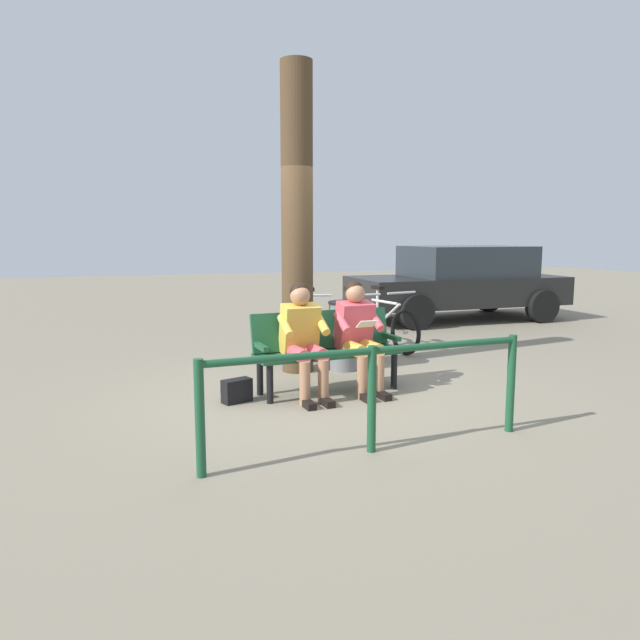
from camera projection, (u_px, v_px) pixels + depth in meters
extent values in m
plane|color=gray|center=(317.00, 393.00, 6.38)|extent=(40.00, 40.00, 0.00)
cube|color=#194C2D|center=(328.00, 354.00, 6.37)|extent=(1.63, 0.59, 0.05)
cube|color=#194C2D|center=(321.00, 330.00, 6.51)|extent=(1.61, 0.29, 0.42)
cube|color=#194C2D|center=(390.00, 337.00, 6.64)|extent=(0.10, 0.40, 0.05)
cube|color=#194C2D|center=(261.00, 346.00, 6.05)|extent=(0.10, 0.40, 0.05)
cylinder|color=black|center=(394.00, 371.00, 6.52)|extent=(0.07, 0.07, 0.40)
cylinder|color=black|center=(270.00, 384.00, 5.97)|extent=(0.07, 0.07, 0.40)
cylinder|color=black|center=(379.00, 365.00, 6.83)|extent=(0.07, 0.07, 0.40)
cylinder|color=black|center=(260.00, 377.00, 6.28)|extent=(0.07, 0.07, 0.40)
cube|color=#D84C59|center=(354.00, 325.00, 6.47)|extent=(0.41, 0.34, 0.55)
sphere|color=#A87554|center=(355.00, 293.00, 6.40)|extent=(0.21, 0.21, 0.21)
sphere|color=black|center=(354.00, 290.00, 6.42)|extent=(0.20, 0.20, 0.20)
cylinder|color=gold|center=(371.00, 348.00, 6.35)|extent=(0.19, 0.41, 0.15)
cylinder|color=#A87554|center=(379.00, 376.00, 6.21)|extent=(0.11, 0.11, 0.45)
cube|color=black|center=(383.00, 396.00, 6.15)|extent=(0.11, 0.23, 0.07)
cylinder|color=#D84C59|center=(376.00, 320.00, 6.42)|extent=(0.12, 0.31, 0.23)
cylinder|color=gold|center=(354.00, 349.00, 6.28)|extent=(0.19, 0.41, 0.15)
cylinder|color=#A87554|center=(362.00, 378.00, 6.13)|extent=(0.11, 0.11, 0.45)
cube|color=black|center=(366.00, 398.00, 6.07)|extent=(0.11, 0.23, 0.07)
cylinder|color=#D84C59|center=(342.00, 322.00, 6.27)|extent=(0.12, 0.31, 0.23)
cube|color=silver|center=(367.00, 324.00, 6.18)|extent=(0.21, 0.14, 0.09)
cube|color=gold|center=(300.00, 329.00, 6.22)|extent=(0.41, 0.34, 0.55)
sphere|color=#A87554|center=(300.00, 296.00, 6.15)|extent=(0.21, 0.21, 0.21)
sphere|color=black|center=(299.00, 292.00, 6.17)|extent=(0.20, 0.20, 0.20)
cylinder|color=#D84C59|center=(316.00, 352.00, 6.11)|extent=(0.19, 0.41, 0.15)
cylinder|color=#A87554|center=(323.00, 382.00, 5.96)|extent=(0.11, 0.11, 0.45)
cube|color=black|center=(327.00, 402.00, 5.90)|extent=(0.11, 0.23, 0.07)
cylinder|color=gold|center=(322.00, 324.00, 6.18)|extent=(0.12, 0.31, 0.23)
cylinder|color=#D84C59|center=(298.00, 354.00, 6.03)|extent=(0.19, 0.41, 0.15)
cylinder|color=#A87554|center=(305.00, 384.00, 5.89)|extent=(0.11, 0.11, 0.45)
cube|color=black|center=(309.00, 405.00, 5.82)|extent=(0.11, 0.23, 0.07)
cylinder|color=gold|center=(286.00, 326.00, 6.02)|extent=(0.12, 0.31, 0.23)
cube|color=black|center=(237.00, 391.00, 6.02)|extent=(0.33, 0.24, 0.24)
cylinder|color=#4C3823|center=(297.00, 221.00, 7.17)|extent=(0.39, 0.39, 3.72)
cylinder|color=slate|center=(344.00, 337.00, 7.43)|extent=(0.37, 0.37, 0.84)
cylinder|color=black|center=(344.00, 303.00, 7.37)|extent=(0.39, 0.39, 0.03)
torus|color=black|center=(405.00, 332.00, 8.35)|extent=(0.20, 0.66, 0.66)
cylinder|color=silver|center=(405.00, 332.00, 8.35)|extent=(0.06, 0.07, 0.06)
torus|color=black|center=(365.00, 323.00, 9.23)|extent=(0.20, 0.66, 0.66)
cylinder|color=silver|center=(365.00, 323.00, 9.23)|extent=(0.06, 0.07, 0.06)
cylinder|color=silver|center=(385.00, 302.00, 8.74)|extent=(0.17, 0.63, 0.04)
cylinder|color=silver|center=(388.00, 316.00, 8.70)|extent=(0.16, 0.59, 0.43)
cylinder|color=silver|center=(377.00, 306.00, 8.91)|extent=(0.04, 0.04, 0.55)
cube|color=black|center=(378.00, 287.00, 8.87)|extent=(0.13, 0.23, 0.05)
cylinder|color=#B2B2B7|center=(402.00, 293.00, 8.36)|extent=(0.48, 0.13, 0.03)
torus|color=black|center=(366.00, 336.00, 8.06)|extent=(0.06, 0.66, 0.66)
cylinder|color=silver|center=(366.00, 336.00, 8.06)|extent=(0.05, 0.06, 0.06)
torus|color=black|center=(341.00, 325.00, 9.02)|extent=(0.06, 0.66, 0.66)
cylinder|color=silver|center=(341.00, 325.00, 9.02)|extent=(0.05, 0.06, 0.06)
cylinder|color=#337238|center=(353.00, 304.00, 8.49)|extent=(0.04, 0.63, 0.04)
cylinder|color=#337238|center=(355.00, 318.00, 8.44)|extent=(0.04, 0.60, 0.43)
cylinder|color=#337238|center=(349.00, 308.00, 8.67)|extent=(0.04, 0.04, 0.55)
cube|color=black|center=(349.00, 289.00, 8.63)|extent=(0.09, 0.22, 0.05)
cylinder|color=#B2B2B7|center=(364.00, 295.00, 8.08)|extent=(0.48, 0.03, 0.03)
torus|color=black|center=(314.00, 336.00, 7.99)|extent=(0.20, 0.66, 0.66)
cylinder|color=silver|center=(314.00, 336.00, 7.99)|extent=(0.06, 0.07, 0.06)
torus|color=black|center=(310.00, 325.00, 9.00)|extent=(0.20, 0.66, 0.66)
cylinder|color=silver|center=(310.00, 325.00, 9.00)|extent=(0.06, 0.07, 0.06)
cylinder|color=#B71414|center=(312.00, 304.00, 8.44)|extent=(0.18, 0.63, 0.04)
cylinder|color=#B71414|center=(312.00, 319.00, 8.39)|extent=(0.17, 0.59, 0.43)
cylinder|color=#B71414|center=(311.00, 308.00, 8.63)|extent=(0.04, 0.04, 0.55)
cube|color=black|center=(311.00, 289.00, 8.59)|extent=(0.14, 0.23, 0.05)
cylinder|color=#B2B2B7|center=(314.00, 295.00, 8.01)|extent=(0.48, 0.14, 0.03)
cylinder|color=#194C2D|center=(511.00, 384.00, 5.09)|extent=(0.07, 0.07, 0.85)
cylinder|color=#194C2D|center=(372.00, 399.00, 4.60)|extent=(0.07, 0.07, 0.85)
cylinder|color=#194C2D|center=(200.00, 419.00, 4.12)|extent=(0.07, 0.07, 0.85)
cylinder|color=#194C2D|center=(372.00, 351.00, 4.55)|extent=(2.67, 0.25, 0.06)
cube|color=black|center=(456.00, 290.00, 11.81)|extent=(4.24, 1.88, 0.55)
cube|color=#262D33|center=(466.00, 261.00, 11.80)|extent=(2.34, 1.70, 0.60)
cylinder|color=black|center=(416.00, 312.00, 10.58)|extent=(0.64, 0.23, 0.64)
cylinder|color=black|center=(376.00, 301.00, 12.27)|extent=(0.64, 0.23, 0.64)
cylinder|color=black|center=(542.00, 306.00, 11.44)|extent=(0.64, 0.23, 0.64)
cylinder|color=black|center=(488.00, 297.00, 13.13)|extent=(0.64, 0.23, 0.64)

